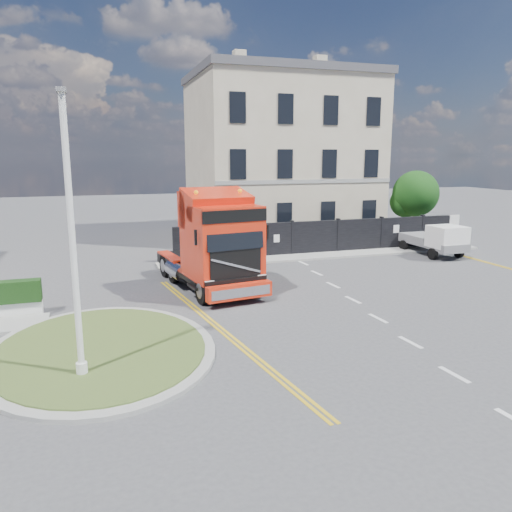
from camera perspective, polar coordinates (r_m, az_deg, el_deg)
name	(u,v)px	position (r m, az deg, el deg)	size (l,w,h in m)	color
ground	(282,304)	(20.09, 3.03, -5.46)	(120.00, 120.00, 0.00)	#424244
traffic_island	(101,349)	(16.01, -17.30, -10.15)	(6.80, 6.80, 0.17)	gray
hoarding_fence	(331,237)	(30.49, 8.57, 2.19)	(18.80, 0.25, 2.00)	black
georgian_building	(280,156)	(36.78, 2.73, 11.33)	(12.30, 10.30, 12.80)	beige
tree	(413,196)	(36.91, 17.52, 6.58)	(3.20, 3.20, 4.80)	#382619
pavement_far	(329,255)	(29.63, 8.32, 0.08)	(20.00, 1.60, 0.12)	gray
truck	(216,248)	(21.47, -4.63, 0.97)	(3.74, 7.56, 4.34)	black
flatbed_pickup	(441,240)	(30.92, 20.35, 1.76)	(2.03, 4.54, 1.89)	slate
lamppost_island	(72,236)	(13.34, -20.29, 2.20)	(0.23, 0.46, 7.41)	white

